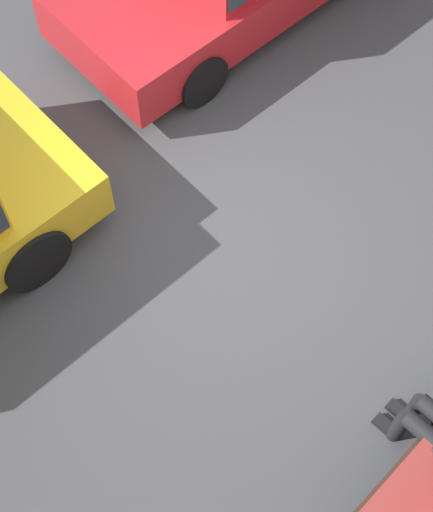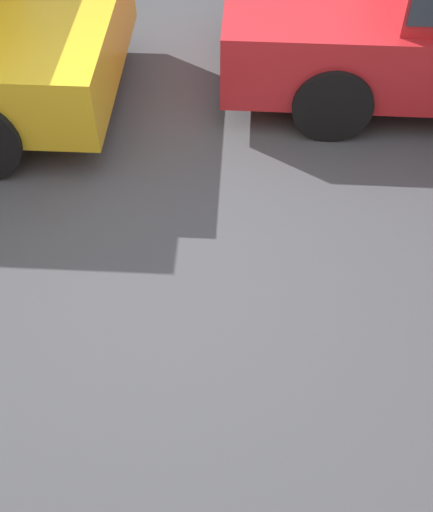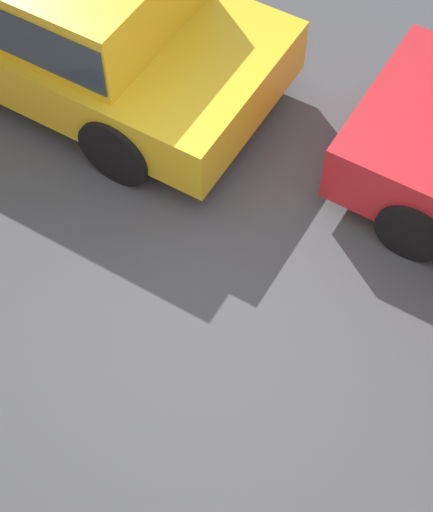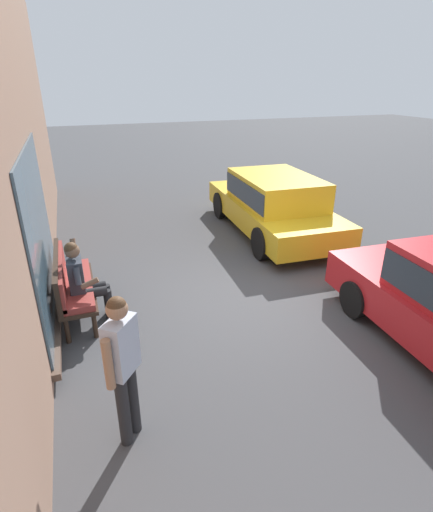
% 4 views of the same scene
% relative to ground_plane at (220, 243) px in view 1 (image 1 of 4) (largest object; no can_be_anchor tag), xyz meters
% --- Properties ---
extents(ground_plane, '(60.00, 60.00, 0.00)m').
position_rel_ground_plane_xyz_m(ground_plane, '(0.00, 0.00, 0.00)').
color(ground_plane, '#424244').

